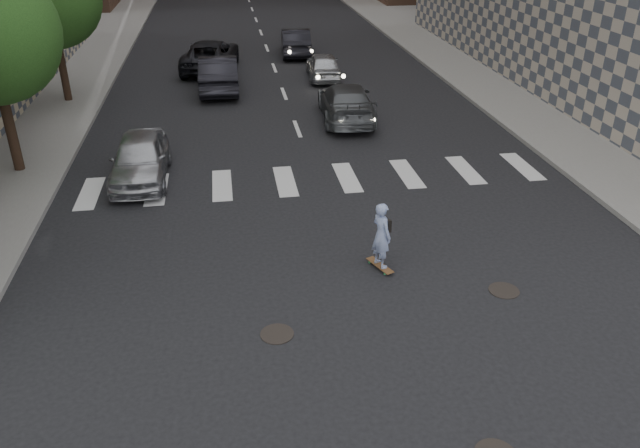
% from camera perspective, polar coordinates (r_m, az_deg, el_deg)
% --- Properties ---
extents(ground, '(160.00, 160.00, 0.00)m').
position_cam_1_polar(ground, '(12.45, 6.01, -12.46)').
color(ground, black).
rests_on(ground, ground).
extents(sidewalk_right, '(13.00, 80.00, 0.15)m').
position_cam_1_polar(sidewalk_right, '(34.78, 21.63, 12.59)').
color(sidewalk_right, gray).
rests_on(sidewalk_right, ground).
extents(manhole_b, '(0.70, 0.70, 0.02)m').
position_cam_1_polar(manhole_b, '(13.10, -3.95, -9.99)').
color(manhole_b, black).
rests_on(manhole_b, ground).
extents(manhole_c, '(0.70, 0.70, 0.02)m').
position_cam_1_polar(manhole_c, '(14.98, 16.47, -5.85)').
color(manhole_c, black).
rests_on(manhole_c, ground).
extents(skateboarder, '(0.60, 0.89, 1.75)m').
position_cam_1_polar(skateboarder, '(14.83, 5.64, -1.02)').
color(skateboarder, brown).
rests_on(skateboarder, ground).
extents(silver_sedan, '(1.73, 4.23, 1.44)m').
position_cam_1_polar(silver_sedan, '(20.56, -16.14, 5.79)').
color(silver_sedan, '#AFB0B6').
rests_on(silver_sedan, ground).
extents(traffic_car_a, '(1.78, 4.97, 1.63)m').
position_cam_1_polar(traffic_car_a, '(30.03, -9.24, 13.46)').
color(traffic_car_a, black).
rests_on(traffic_car_a, ground).
extents(traffic_car_b, '(2.39, 5.11, 1.44)m').
position_cam_1_polar(traffic_car_b, '(25.56, 2.40, 11.08)').
color(traffic_car_b, '#525659').
rests_on(traffic_car_b, ground).
extents(traffic_car_c, '(3.27, 5.82, 1.54)m').
position_cam_1_polar(traffic_car_c, '(34.02, -9.99, 14.97)').
color(traffic_car_c, black).
rests_on(traffic_car_c, ground).
extents(traffic_car_d, '(1.76, 3.91, 1.30)m').
position_cam_1_polar(traffic_car_d, '(31.81, 0.30, 14.29)').
color(traffic_car_d, '#B2B5BA').
rests_on(traffic_car_d, ground).
extents(traffic_car_e, '(1.89, 4.59, 1.48)m').
position_cam_1_polar(traffic_car_e, '(37.05, -2.25, 16.32)').
color(traffic_car_e, black).
rests_on(traffic_car_e, ground).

